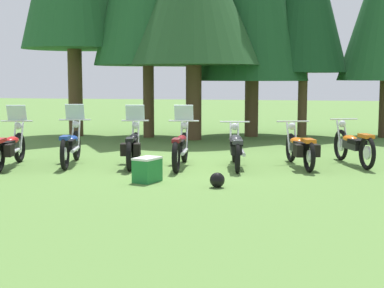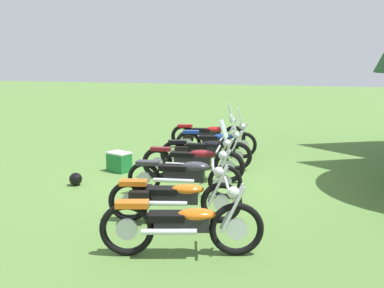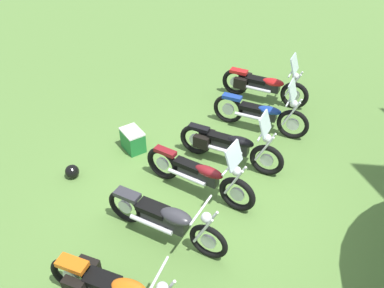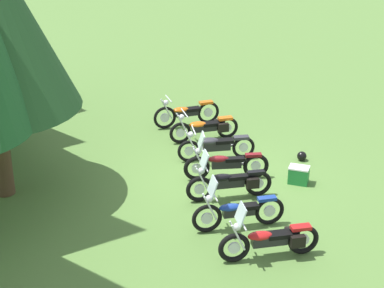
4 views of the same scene
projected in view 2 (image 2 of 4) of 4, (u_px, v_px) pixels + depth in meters
name	position (u px, v px, depth m)	size (l,w,h in m)	color
ground_plane	(200.00, 182.00, 10.05)	(80.00, 80.00, 0.00)	#547A38
motorcycle_0	(207.00, 133.00, 13.79)	(0.89, 2.24, 1.36)	black
motorcycle_1	(217.00, 141.00, 12.47)	(0.81, 2.20, 1.37)	black
motorcycle_2	(205.00, 151.00, 11.10)	(0.81, 2.22, 1.36)	black
motorcycle_3	(194.00, 160.00, 10.06)	(0.70, 2.32, 1.36)	black
motorcycle_4	(185.00, 174.00, 8.86)	(0.73, 2.25, 0.99)	black
motorcycle_5	(172.00, 196.00, 7.46)	(1.00, 2.14, 0.99)	black
motorcycle_6	(182.00, 223.00, 6.17)	(0.92, 2.15, 1.03)	black
picnic_cooler	(119.00, 162.00, 10.92)	(0.52, 0.62, 0.48)	#1E7233
dropped_helmet	(76.00, 179.00, 9.72)	(0.28, 0.28, 0.28)	black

